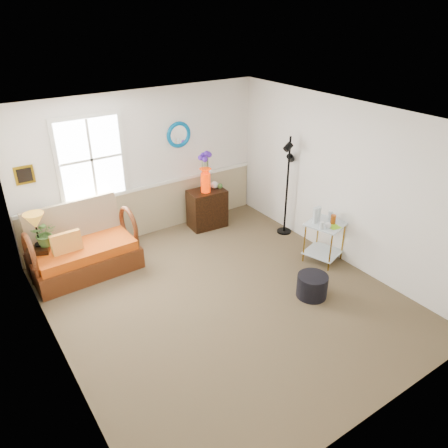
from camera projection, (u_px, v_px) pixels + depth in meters
floor at (225, 299)px, 6.32m from camera, size 4.50×5.00×0.01m
ceiling at (225, 121)px, 5.14m from camera, size 4.50×5.00×0.01m
walls at (225, 219)px, 5.73m from camera, size 4.51×5.01×2.60m
wainscot at (148, 211)px, 7.94m from camera, size 4.46×0.02×0.90m
chair_rail at (146, 187)px, 7.72m from camera, size 4.46×0.04×0.06m
window at (91, 159)px, 6.96m from camera, size 1.14×0.06×1.44m
picture at (24, 175)px, 6.48m from camera, size 0.28×0.03×0.28m
mirror at (179, 135)px, 7.70m from camera, size 0.47×0.07×0.47m
loveseat at (82, 242)px, 6.76m from camera, size 1.63×0.95×1.05m
throw_pillow at (67, 247)px, 6.55m from camera, size 0.45×0.12×0.44m
lamp_stand at (42, 263)px, 6.68m from camera, size 0.42×0.42×0.57m
table_lamp at (37, 230)px, 6.44m from camera, size 0.41×0.41×0.54m
potted_plant at (45, 236)px, 6.52m from camera, size 0.47×0.50×0.31m
cabinet at (207, 208)px, 8.23m from camera, size 0.72×0.50×0.73m
flower_vase at (205, 172)px, 7.85m from camera, size 0.24×0.24×0.75m
side_table at (324, 242)px, 7.13m from camera, size 0.68×0.68×0.69m
tabletop_items at (326, 216)px, 6.89m from camera, size 0.48×0.48×0.26m
floor_lamp at (287, 187)px, 7.75m from camera, size 0.27×0.27×1.83m
ottoman at (312, 286)px, 6.33m from camera, size 0.52×0.52×0.34m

